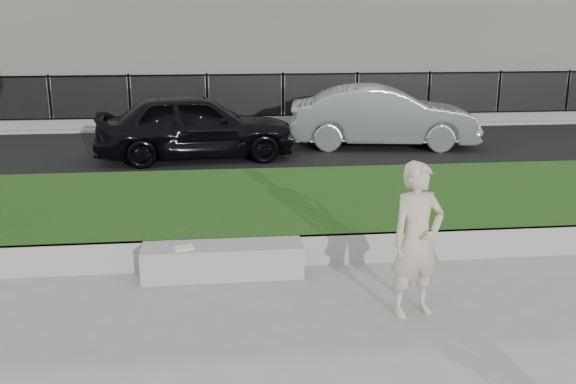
{
  "coord_description": "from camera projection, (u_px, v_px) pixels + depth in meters",
  "views": [
    {
      "loc": [
        -0.36,
        -6.72,
        3.1
      ],
      "look_at": [
        0.53,
        1.2,
        0.95
      ],
      "focal_mm": 40.0,
      "sensor_mm": 36.0,
      "label": 1
    }
  ],
  "objects": [
    {
      "name": "ground",
      "position": [
        253.0,
        301.0,
        7.3
      ],
      "size": [
        90.0,
        90.0,
        0.0
      ],
      "primitive_type": "plane",
      "color": "gray",
      "rests_on": "ground"
    },
    {
      "name": "grass_bank",
      "position": [
        242.0,
        209.0,
        10.12
      ],
      "size": [
        34.0,
        4.0,
        0.4
      ],
      "primitive_type": "cube",
      "color": "black",
      "rests_on": "ground"
    },
    {
      "name": "grass_kerb",
      "position": [
        248.0,
        253.0,
        8.24
      ],
      "size": [
        34.0,
        0.08,
        0.4
      ],
      "primitive_type": "cube",
      "color": "gray",
      "rests_on": "ground"
    },
    {
      "name": "street",
      "position": [
        232.0,
        152.0,
        15.45
      ],
      "size": [
        34.0,
        7.0,
        0.04
      ],
      "primitive_type": "cube",
      "color": "black",
      "rests_on": "ground"
    },
    {
      "name": "far_pavement",
      "position": [
        228.0,
        122.0,
        19.75
      ],
      "size": [
        34.0,
        3.0,
        0.12
      ],
      "primitive_type": "cube",
      "color": "gray",
      "rests_on": "ground"
    },
    {
      "name": "iron_fence",
      "position": [
        229.0,
        110.0,
        18.67
      ],
      "size": [
        32.0,
        0.3,
        1.5
      ],
      "color": "slate",
      "rests_on": "far_pavement"
    },
    {
      "name": "stone_bench",
      "position": [
        223.0,
        260.0,
        7.97
      ],
      "size": [
        1.98,
        0.5,
        0.41
      ],
      "primitive_type": "cube",
      "color": "gray",
      "rests_on": "ground"
    },
    {
      "name": "man",
      "position": [
        417.0,
        240.0,
        6.78
      ],
      "size": [
        0.7,
        0.55,
        1.69
      ],
      "primitive_type": "imported",
      "rotation": [
        0.0,
        0.0,
        0.26
      ],
      "color": "beige",
      "rests_on": "ground"
    },
    {
      "name": "book",
      "position": [
        184.0,
        248.0,
        7.78
      ],
      "size": [
        0.27,
        0.23,
        0.03
      ],
      "primitive_type": "cube",
      "rotation": [
        0.0,
        0.0,
        0.32
      ],
      "color": "white",
      "rests_on": "stone_bench"
    },
    {
      "name": "car_dark",
      "position": [
        196.0,
        126.0,
        14.4
      ],
      "size": [
        4.57,
        2.18,
        1.51
      ],
      "primitive_type": "imported",
      "rotation": [
        0.0,
        0.0,
        1.66
      ],
      "color": "black",
      "rests_on": "street"
    },
    {
      "name": "car_silver",
      "position": [
        383.0,
        117.0,
        15.8
      ],
      "size": [
        4.72,
        2.2,
        1.5
      ],
      "primitive_type": "imported",
      "rotation": [
        0.0,
        0.0,
        1.43
      ],
      "color": "#919498",
      "rests_on": "street"
    }
  ]
}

